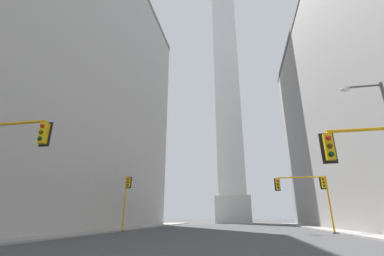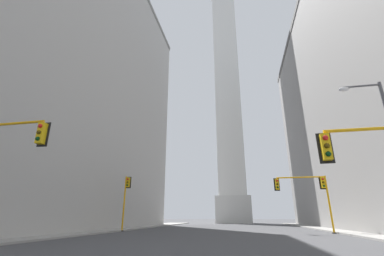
{
  "view_description": "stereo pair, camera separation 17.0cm",
  "coord_description": "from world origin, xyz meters",
  "views": [
    {
      "loc": [
        2.17,
        -1.9,
        1.53
      ],
      "look_at": [
        -6.24,
        43.09,
        17.41
      ],
      "focal_mm": 24.0,
      "sensor_mm": 36.0,
      "label": 1
    },
    {
      "loc": [
        2.34,
        -1.87,
        1.53
      ],
      "look_at": [
        -6.24,
        43.09,
        17.41
      ],
      "focal_mm": 24.0,
      "sensor_mm": 36.0,
      "label": 2
    }
  ],
  "objects": [
    {
      "name": "obelisk",
      "position": [
        0.0,
        67.47,
        38.74
      ],
      "size": [
        8.75,
        8.75,
        80.69
      ],
      "color": "silver",
      "rests_on": "ground_plane"
    },
    {
      "name": "traffic_light_near_left",
      "position": [
        -10.0,
        9.01,
        4.81
      ],
      "size": [
        4.11,
        0.51,
        6.37
      ],
      "color": "orange",
      "rests_on": "ground_plane"
    },
    {
      "name": "traffic_light_mid_right",
      "position": [
        9.1,
        26.97,
        4.26
      ],
      "size": [
        5.32,
        0.51,
        5.57
      ],
      "color": "orange",
      "rests_on": "ground_plane"
    },
    {
      "name": "sidewalk_right",
      "position": [
        13.6,
        24.29,
        0.07
      ],
      "size": [
        5.0,
        80.96,
        0.15
      ],
      "primitive_type": "cube",
      "color": "gray",
      "rests_on": "ground_plane"
    },
    {
      "name": "sidewalk_left",
      "position": [
        -13.6,
        24.29,
        0.07
      ],
      "size": [
        5.0,
        80.96,
        0.15
      ],
      "primitive_type": "cube",
      "color": "gray",
      "rests_on": "ground_plane"
    },
    {
      "name": "traffic_light_mid_left",
      "position": [
        -11.01,
        26.91,
        4.01
      ],
      "size": [
        0.78,
        0.5,
        6.09
      ],
      "color": "orange",
      "rests_on": "ground_plane"
    },
    {
      "name": "building_left",
      "position": [
        -23.29,
        27.06,
        20.95
      ],
      "size": [
        20.05,
        46.86,
        41.88
      ],
      "color": "#B2AFAA",
      "rests_on": "ground_plane"
    }
  ]
}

